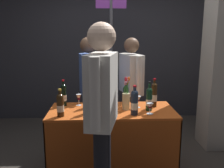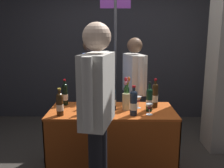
{
  "view_description": "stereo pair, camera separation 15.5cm",
  "coord_description": "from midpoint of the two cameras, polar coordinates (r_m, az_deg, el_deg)",
  "views": [
    {
      "loc": [
        -0.13,
        -2.7,
        1.62
      ],
      "look_at": [
        0.0,
        0.0,
        1.06
      ],
      "focal_mm": 39.64,
      "sensor_mm": 36.0,
      "label": 1
    },
    {
      "loc": [
        0.02,
        -2.7,
        1.62
      ],
      "look_at": [
        0.0,
        0.0,
        1.06
      ],
      "focal_mm": 39.64,
      "sensor_mm": 36.0,
      "label": 2
    }
  ],
  "objects": [
    {
      "name": "wine_glass_near_taster",
      "position": [
        2.9,
        7.64,
        -3.62
      ],
      "size": [
        0.07,
        0.07,
        0.14
      ],
      "color": "silver",
      "rests_on": "tasting_table"
    },
    {
      "name": "featured_wine_bottle",
      "position": [
        2.65,
        -10.32,
        -4.52
      ],
      "size": [
        0.08,
        0.08,
        0.3
      ],
      "color": "#38230F",
      "rests_on": "tasting_table"
    },
    {
      "name": "display_bottle_5",
      "position": [
        2.63,
        6.7,
        -4.23
      ],
      "size": [
        0.08,
        0.08,
        0.32
      ],
      "color": "#192333",
      "rests_on": "tasting_table"
    },
    {
      "name": "flower_vase",
      "position": [
        2.8,
        4.89,
        -3.28
      ],
      "size": [
        0.09,
        0.09,
        0.38
      ],
      "color": "tan",
      "rests_on": "tasting_table"
    },
    {
      "name": "wine_glass_near_vendor",
      "position": [
        2.69,
        10.3,
        -5.22
      ],
      "size": [
        0.07,
        0.07,
        0.12
      ],
      "color": "silver",
      "rests_on": "tasting_table"
    },
    {
      "name": "tasting_table",
      "position": [
        2.92,
        1.55,
        -10.58
      ],
      "size": [
        1.42,
        0.65,
        0.76
      ],
      "color": "#B74C19",
      "rests_on": "ground_plane"
    },
    {
      "name": "booth_signpost",
      "position": [
        3.82,
        1.92,
        6.42
      ],
      "size": [
        0.45,
        0.04,
        2.15
      ],
      "color": "#47474C",
      "rests_on": "ground_plane"
    },
    {
      "name": "display_bottle_4",
      "position": [
        2.72,
        -3.61,
        -3.72
      ],
      "size": [
        0.07,
        0.07,
        0.32
      ],
      "color": "#192333",
      "rests_on": "tasting_table"
    },
    {
      "name": "vendor_assistant",
      "position": [
        3.54,
        6.36,
        0.44
      ],
      "size": [
        0.32,
        0.61,
        1.56
      ],
      "rotation": [
        0.0,
        0.0,
        -1.33
      ],
      "color": "#4C4233",
      "rests_on": "ground_plane"
    },
    {
      "name": "vendor_presenter",
      "position": [
        3.47,
        -3.48,
        0.26
      ],
      "size": [
        0.28,
        0.58,
        1.57
      ],
      "rotation": [
        0.0,
        0.0,
        -1.38
      ],
      "color": "#2D3347",
      "rests_on": "ground_plane"
    },
    {
      "name": "back_partition",
      "position": [
        4.71,
        1.18,
        9.11
      ],
      "size": [
        7.98,
        0.12,
        2.82
      ],
      "primitive_type": "cube",
      "color": "#2D2D33",
      "rests_on": "ground_plane"
    },
    {
      "name": "display_bottle_1",
      "position": [
        2.8,
        1.77,
        -3.44
      ],
      "size": [
        0.08,
        0.08,
        0.31
      ],
      "color": "#192333",
      "rests_on": "tasting_table"
    },
    {
      "name": "display_bottle_3",
      "position": [
        2.94,
        11.41,
        -2.51
      ],
      "size": [
        0.07,
        0.07,
        0.34
      ],
      "color": "#38230F",
      "rests_on": "tasting_table"
    },
    {
      "name": "display_bottle_2",
      "position": [
        2.93,
        -3.27,
        -2.65
      ],
      "size": [
        0.07,
        0.07,
        0.31
      ],
      "color": "#38230F",
      "rests_on": "tasting_table"
    },
    {
      "name": "display_bottle_7",
      "position": [
        3.03,
        -9.34,
        -2.28
      ],
      "size": [
        0.07,
        0.07,
        0.32
      ],
      "color": "black",
      "rests_on": "tasting_table"
    },
    {
      "name": "wine_glass_mid",
      "position": [
        3.01,
        -5.98,
        -3.04
      ],
      "size": [
        0.06,
        0.06,
        0.14
      ],
      "color": "silver",
      "rests_on": "tasting_table"
    },
    {
      "name": "taster_foreground_right",
      "position": [
        2.1,
        -1.25,
        -4.42
      ],
      "size": [
        0.3,
        0.62,
        1.71
      ],
      "rotation": [
        0.0,
        0.0,
        1.37
      ],
      "color": "black",
      "rests_on": "ground_plane"
    },
    {
      "name": "display_bottle_6",
      "position": [
        2.93,
        4.88,
        -2.71
      ],
      "size": [
        0.07,
        0.07,
        0.32
      ],
      "color": "black",
      "rests_on": "tasting_table"
    },
    {
      "name": "display_bottle_0",
      "position": [
        2.79,
        10.17,
        -3.49
      ],
      "size": [
        0.07,
        0.07,
        0.33
      ],
      "color": "black",
      "rests_on": "tasting_table"
    }
  ]
}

